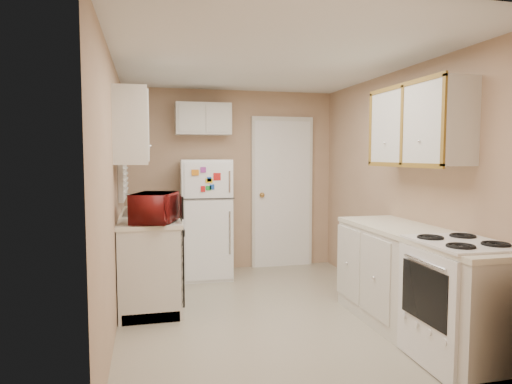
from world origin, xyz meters
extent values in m
plane|color=beige|center=(0.00, 0.00, 0.00)|extent=(3.80, 3.80, 0.00)
plane|color=white|center=(0.00, 0.00, 2.40)|extent=(3.80, 3.80, 0.00)
plane|color=tan|center=(-1.40, 0.00, 1.20)|extent=(3.80, 3.80, 0.00)
plane|color=tan|center=(1.40, 0.00, 1.20)|extent=(3.80, 3.80, 0.00)
plane|color=tan|center=(0.00, 1.90, 1.20)|extent=(2.80, 2.80, 0.00)
plane|color=tan|center=(0.00, -1.90, 1.20)|extent=(2.80, 2.80, 0.00)
cube|color=silver|center=(-1.10, 0.90, 0.45)|extent=(0.60, 1.80, 0.90)
cube|color=black|center=(-0.81, 0.30, 0.49)|extent=(0.03, 0.58, 0.72)
cube|color=gray|center=(-1.10, 1.05, 0.86)|extent=(0.54, 0.74, 0.16)
imported|color=maroon|center=(-1.05, 0.22, 1.05)|extent=(0.57, 0.42, 0.34)
imported|color=white|center=(-1.15, 1.47, 1.00)|extent=(0.10, 0.10, 0.17)
cube|color=silver|center=(-1.36, 1.05, 1.60)|extent=(0.10, 0.98, 1.08)
cube|color=silver|center=(-1.25, 0.22, 1.80)|extent=(0.30, 0.45, 0.70)
cube|color=white|center=(-0.40, 1.52, 0.74)|extent=(0.63, 0.62, 1.48)
cube|color=silver|center=(-0.40, 1.75, 2.00)|extent=(0.70, 0.30, 0.40)
cube|color=white|center=(0.70, 1.86, 1.02)|extent=(0.86, 0.06, 2.08)
cube|color=silver|center=(1.10, -0.80, 0.45)|extent=(0.60, 2.00, 0.90)
cube|color=white|center=(1.08, -1.34, 0.43)|extent=(0.60, 0.73, 0.87)
cube|color=silver|center=(1.25, -0.50, 1.80)|extent=(0.30, 1.20, 0.70)
camera|label=1|loc=(-1.12, -4.15, 1.53)|focal=32.00mm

